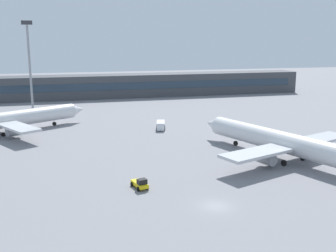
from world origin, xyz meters
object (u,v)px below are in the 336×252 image
at_px(baggage_tug_yellow, 140,184).
at_px(service_van_white, 161,125).
at_px(floodlight_tower_east, 29,61).
at_px(airplane_near, 284,143).
at_px(airplane_mid, 7,120).

height_order(baggage_tug_yellow, service_van_white, service_van_white).
height_order(service_van_white, floodlight_tower_east, floodlight_tower_east).
distance_m(airplane_near, floodlight_tower_east, 82.96).
bearing_deg(baggage_tug_yellow, service_van_white, 71.85).
bearing_deg(airplane_mid, floodlight_tower_east, 80.71).
xyz_separation_m(airplane_near, baggage_tug_yellow, (-29.81, -7.88, -2.70)).
bearing_deg(service_van_white, floodlight_tower_east, 135.82).
height_order(airplane_mid, service_van_white, airplane_mid).
bearing_deg(service_van_white, baggage_tug_yellow, -108.15).
bearing_deg(floodlight_tower_east, airplane_near, -52.39).
bearing_deg(airplane_near, airplane_mid, 145.06).
relative_size(baggage_tug_yellow, floodlight_tower_east, 0.14).
distance_m(baggage_tug_yellow, service_van_white, 42.44).
distance_m(airplane_mid, floodlight_tower_east, 30.16).
bearing_deg(airplane_near, baggage_tug_yellow, -165.19).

